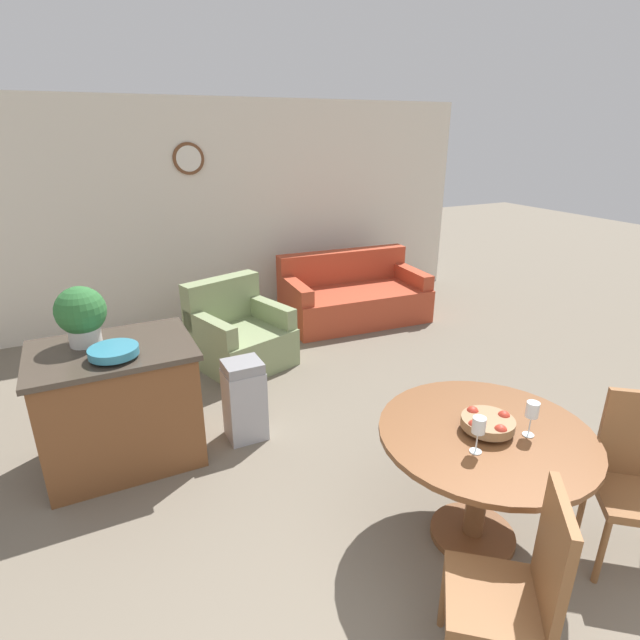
{
  "coord_description": "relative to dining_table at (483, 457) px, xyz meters",
  "views": [
    {
      "loc": [
        -1.21,
        -0.64,
        2.35
      ],
      "look_at": [
        0.38,
        2.6,
        0.96
      ],
      "focal_mm": 28.0,
      "sensor_mm": 36.0,
      "label": 1
    }
  ],
  "objects": [
    {
      "name": "wall_back",
      "position": [
        -0.68,
        4.54,
        0.77
      ],
      "size": [
        8.0,
        0.09,
        2.7
      ],
      "color": "silver",
      "rests_on": "ground_plane"
    },
    {
      "name": "kitchen_island",
      "position": [
        -1.8,
        1.77,
        -0.13
      ],
      "size": [
        1.11,
        0.82,
        0.91
      ],
      "color": "brown",
      "rests_on": "ground_plane"
    },
    {
      "name": "potted_plant",
      "position": [
        -1.95,
        1.92,
        0.56
      ],
      "size": [
        0.34,
        0.34,
        0.43
      ],
      "color": "beige",
      "rests_on": "kitchen_island"
    },
    {
      "name": "wine_glass_left",
      "position": [
        -0.19,
        -0.12,
        0.33
      ],
      "size": [
        0.07,
        0.07,
        0.21
      ],
      "color": "silver",
      "rests_on": "dining_table"
    },
    {
      "name": "dining_chair_near_left",
      "position": [
        -0.46,
        -0.7,
        -0.04
      ],
      "size": [
        0.59,
        0.59,
        1.01
      ],
      "rotation": [
        0.0,
        0.0,
        7.18
      ],
      "color": "brown",
      "rests_on": "ground_plane"
    },
    {
      "name": "teal_bowl",
      "position": [
        -1.79,
        1.58,
        0.38
      ],
      "size": [
        0.32,
        0.32,
        0.08
      ],
      "color": "teal",
      "rests_on": "kitchen_island"
    },
    {
      "name": "couch",
      "position": [
        1.21,
        3.62,
        -0.3
      ],
      "size": [
        1.85,
        1.09,
        0.84
      ],
      "rotation": [
        0.0,
        0.0,
        -0.07
      ],
      "color": "#B24228",
      "rests_on": "ground_plane"
    },
    {
      "name": "dining_chair_near_right",
      "position": [
        0.7,
        -0.46,
        -0.04
      ],
      "size": [
        0.59,
        0.59,
        1.01
      ],
      "rotation": [
        0.0,
        0.0,
        8.75
      ],
      "color": "brown",
      "rests_on": "ground_plane"
    },
    {
      "name": "dining_table",
      "position": [
        0.0,
        0.0,
        0.0
      ],
      "size": [
        1.21,
        1.21,
        0.76
      ],
      "color": "brown",
      "rests_on": "ground_plane"
    },
    {
      "name": "fruit_bowl",
      "position": [
        -0.0,
        -0.0,
        0.23
      ],
      "size": [
        0.29,
        0.29,
        0.11
      ],
      "color": "olive",
      "rests_on": "dining_table"
    },
    {
      "name": "armchair",
      "position": [
        -0.53,
        2.98,
        -0.29
      ],
      "size": [
        1.08,
        1.07,
        0.88
      ],
      "rotation": [
        0.0,
        0.0,
        0.3
      ],
      "color": "gray",
      "rests_on": "ground_plane"
    },
    {
      "name": "trash_bin",
      "position": [
        -0.9,
        1.64,
        -0.25
      ],
      "size": [
        0.3,
        0.27,
        0.67
      ],
      "color": "#9E9EA3",
      "rests_on": "ground_plane"
    },
    {
      "name": "wine_glass_right",
      "position": [
        0.18,
        -0.13,
        0.33
      ],
      "size": [
        0.07,
        0.07,
        0.21
      ],
      "color": "silver",
      "rests_on": "dining_table"
    }
  ]
}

